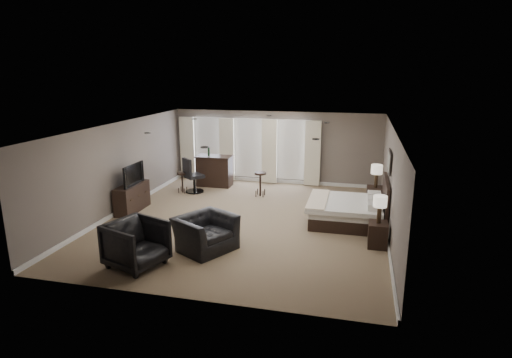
% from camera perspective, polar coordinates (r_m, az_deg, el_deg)
% --- Properties ---
extents(room, '(7.60, 8.60, 2.64)m').
position_cam_1_polar(room, '(11.46, -1.45, 0.54)').
color(room, '#7B674E').
rests_on(room, ground).
extents(window_bay, '(5.25, 0.20, 2.30)m').
position_cam_1_polar(window_bay, '(15.61, -1.05, 3.93)').
color(window_bay, silver).
rests_on(window_bay, room).
extents(bed, '(1.98, 1.89, 1.26)m').
position_cam_1_polar(bed, '(11.75, 11.48, -2.78)').
color(bed, silver).
rests_on(bed, ground).
extents(nightstand_near, '(0.44, 0.53, 0.58)m').
position_cam_1_polar(nightstand_near, '(10.50, 15.91, -7.13)').
color(nightstand_near, black).
rests_on(nightstand_near, ground).
extents(nightstand_far, '(0.49, 0.60, 0.65)m').
position_cam_1_polar(nightstand_far, '(13.24, 15.55, -2.45)').
color(nightstand_far, black).
rests_on(nightstand_far, ground).
extents(lamp_near, '(0.32, 0.32, 0.65)m').
position_cam_1_polar(lamp_near, '(10.30, 16.15, -3.92)').
color(lamp_near, beige).
rests_on(lamp_near, nightstand_near).
extents(lamp_far, '(0.33, 0.33, 0.69)m').
position_cam_1_polar(lamp_far, '(13.06, 15.75, 0.36)').
color(lamp_far, beige).
rests_on(lamp_far, nightstand_far).
extents(wall_art, '(0.04, 0.96, 0.56)m').
position_cam_1_polar(wall_art, '(11.50, 17.34, 2.23)').
color(wall_art, slate).
rests_on(wall_art, room).
extents(dresser, '(0.44, 1.37, 0.80)m').
position_cam_1_polar(dresser, '(13.04, -16.19, -2.42)').
color(dresser, black).
rests_on(dresser, ground).
extents(tv, '(0.62, 1.07, 0.14)m').
position_cam_1_polar(tv, '(12.92, -16.33, -0.42)').
color(tv, black).
rests_on(tv, dresser).
extents(armchair_near, '(1.31, 1.48, 1.08)m').
position_cam_1_polar(armchair_near, '(9.91, -6.77, -6.42)').
color(armchair_near, black).
rests_on(armchair_near, ground).
extents(armchair_far, '(1.28, 1.32, 1.09)m').
position_cam_1_polar(armchair_far, '(9.39, -15.69, -8.08)').
color(armchair_far, black).
rests_on(armchair_far, ground).
extents(bar_counter, '(1.25, 0.65, 1.09)m').
position_cam_1_polar(bar_counter, '(15.26, -5.54, 1.10)').
color(bar_counter, black).
rests_on(bar_counter, ground).
extents(bar_stool_left, '(0.40, 0.40, 0.69)m').
position_cam_1_polar(bar_stool_left, '(14.60, -9.79, -0.48)').
color(bar_stool_left, black).
rests_on(bar_stool_left, ground).
extents(bar_stool_right, '(0.50, 0.50, 0.80)m').
position_cam_1_polar(bar_stool_right, '(13.97, 0.58, -0.70)').
color(bar_stool_right, black).
rests_on(bar_stool_right, ground).
extents(desk_chair, '(0.86, 0.86, 1.20)m').
position_cam_1_polar(desk_chair, '(14.50, -8.26, 0.52)').
color(desk_chair, black).
rests_on(desk_chair, ground).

